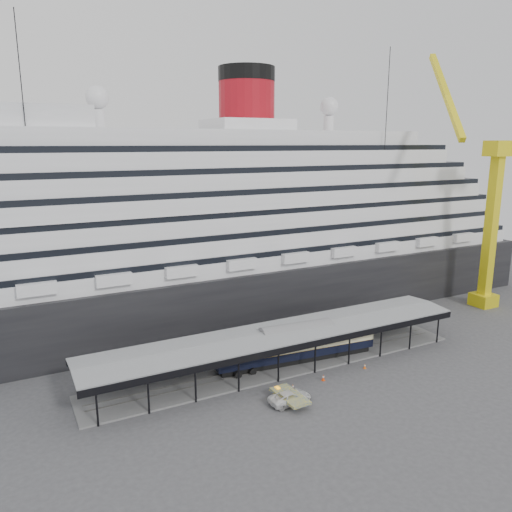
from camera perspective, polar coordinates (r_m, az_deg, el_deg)
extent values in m
plane|color=#3D3D40|center=(68.65, 5.10, -13.90)|extent=(200.00, 200.00, 0.00)
cube|color=black|center=(93.53, -5.40, -3.25)|extent=(130.00, 30.00, 10.00)
cylinder|color=maroon|center=(93.40, -1.08, 16.87)|extent=(10.00, 10.00, 9.00)
cylinder|color=black|center=(93.91, -1.10, 20.06)|extent=(10.10, 10.10, 2.50)
sphere|color=silver|center=(85.17, -17.70, 16.89)|extent=(3.60, 3.60, 3.60)
sphere|color=silver|center=(102.66, 8.35, 16.54)|extent=(3.60, 3.60, 3.60)
cube|color=slate|center=(72.42, 2.94, -12.27)|extent=(56.00, 8.00, 0.24)
cube|color=slate|center=(71.79, 3.24, -12.37)|extent=(54.00, 0.08, 0.10)
cube|color=slate|center=(72.92, 2.65, -11.94)|extent=(54.00, 0.08, 0.10)
cube|color=black|center=(67.15, 4.95, -10.34)|extent=(56.00, 0.18, 0.90)
cube|color=black|center=(74.34, 1.21, -7.95)|extent=(56.00, 0.18, 0.90)
cube|color=slate|center=(70.43, 2.99, -8.54)|extent=(56.00, 9.00, 0.24)
cylinder|color=black|center=(73.71, -24.18, 6.10)|extent=(0.12, 0.12, 47.21)
cube|color=yellow|center=(106.18, 24.53, -4.56)|extent=(4.00, 4.00, 2.40)
cube|color=yellow|center=(103.13, 25.26, 3.00)|extent=(1.80, 1.80, 26.00)
cube|color=yellow|center=(101.97, 26.04, 10.99)|extent=(5.00, 3.20, 2.80)
cube|color=yellow|center=(98.79, 20.90, 16.89)|extent=(11.42, 18.78, 16.80)
cylinder|color=black|center=(96.14, 14.29, 8.13)|extent=(0.12, 0.12, 47.21)
imported|color=silver|center=(62.81, 3.90, -15.81)|extent=(5.47, 2.71, 1.49)
cube|color=black|center=(73.33, 4.57, -11.53)|extent=(23.27, 4.70, 0.77)
cube|color=black|center=(72.92, 4.58, -10.82)|extent=(24.40, 5.24, 1.21)
cube|color=beige|center=(72.40, 4.60, -9.86)|extent=(24.41, 5.28, 1.43)
cube|color=black|center=(72.05, 4.61, -9.18)|extent=(24.40, 5.24, 0.44)
cube|color=#D2550B|center=(66.01, 4.21, -15.02)|extent=(0.54, 0.54, 0.03)
cone|color=#D2550B|center=(65.82, 4.22, -14.70)|extent=(0.46, 0.46, 0.82)
cylinder|color=white|center=(65.78, 4.22, -14.64)|extent=(0.26, 0.26, 0.16)
cube|color=#DB3E0C|center=(68.78, 7.69, -13.90)|extent=(0.52, 0.52, 0.03)
cone|color=#DB3E0C|center=(68.60, 7.70, -13.58)|extent=(0.44, 0.44, 0.83)
cylinder|color=white|center=(68.56, 7.70, -13.52)|extent=(0.26, 0.26, 0.16)
cube|color=orange|center=(73.03, 12.31, -12.43)|extent=(0.44, 0.44, 0.03)
cone|color=orange|center=(72.88, 12.33, -12.18)|extent=(0.37, 0.37, 0.71)
cylinder|color=white|center=(72.85, 12.33, -12.13)|extent=(0.23, 0.23, 0.14)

